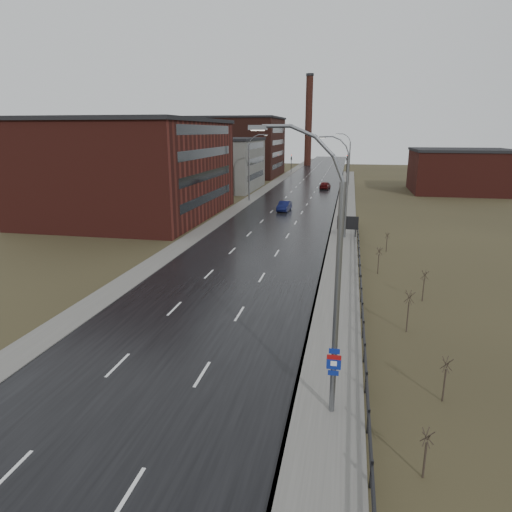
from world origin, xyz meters
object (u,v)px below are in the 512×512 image
at_px(car_far, 325,185).
at_px(car_near, 284,206).
at_px(streetlight_main, 330,281).
at_px(billboard, 348,223).

bearing_deg(car_far, car_near, 86.70).
bearing_deg(streetlight_main, car_near, 99.99).
bearing_deg(car_far, streetlight_main, 98.82).
height_order(streetlight_main, car_far, streetlight_main).
xyz_separation_m(streetlight_main, car_far, (-4.42, 79.83, -5.25)).
relative_size(billboard, car_near, 0.57).
distance_m(streetlight_main, car_near, 51.99).
bearing_deg(billboard, streetlight_main, -91.05).
bearing_deg(car_near, billboard, -56.28).
xyz_separation_m(streetlight_main, car_near, (-8.97, 50.93, -5.32)).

